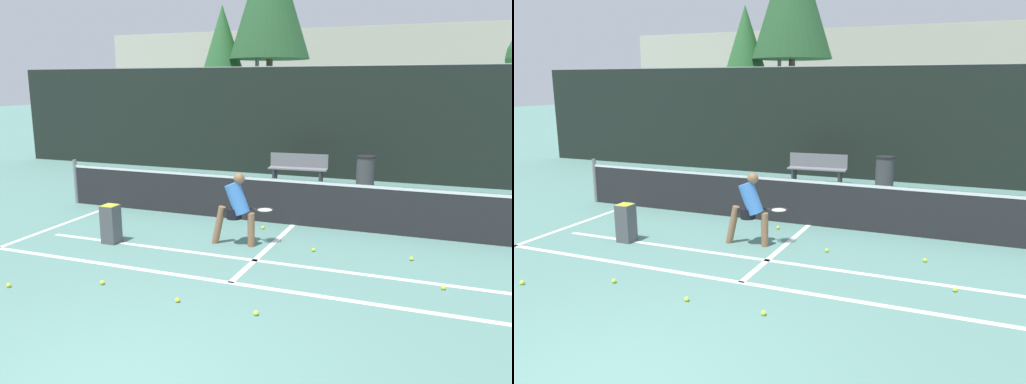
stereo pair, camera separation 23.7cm
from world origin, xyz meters
The scene contains 22 objects.
court_baseline_near centered at (0.00, 2.95, 0.00)m, with size 11.00×0.10×0.01m, color white.
court_service_line centered at (0.00, 3.97, 0.00)m, with size 8.25×0.10×0.01m, color white.
court_center_mark centered at (0.00, 4.59, 0.00)m, with size 0.10×3.28×0.01m, color white.
court_sideline_left centered at (-4.51, 4.59, 0.00)m, with size 0.10×4.28×0.01m, color white.
net centered at (0.00, 6.23, 0.51)m, with size 11.09×0.09×1.07m.
fence_back centered at (0.00, 11.65, 1.69)m, with size 24.00×0.06×3.38m.
player_practicing centered at (-0.59, 4.62, 0.72)m, with size 1.12×0.58×1.34m.
tennis_ball_scattered_0 centered at (-1.72, 2.23, 0.03)m, with size 0.07×0.07×0.07m, color #D1E033.
tennis_ball_scattered_1 centered at (-0.40, 2.09, 0.03)m, with size 0.07×0.07×0.07m, color #D1E033.
tennis_ball_scattered_4 centered at (0.72, 2.10, 0.03)m, with size 0.07×0.07×0.07m, color #D1E033.
tennis_ball_scattered_5 centered at (0.80, 4.74, 0.03)m, with size 0.07×0.07×0.07m, color #D1E033.
tennis_ball_scattered_6 centered at (2.94, 3.78, 0.03)m, with size 0.07×0.07×0.07m, color #D1E033.
tennis_ball_scattered_7 centered at (-0.48, 5.72, 0.03)m, with size 0.07×0.07×0.07m, color #D1E033.
tennis_ball_scattered_8 centered at (2.43, 4.87, 0.03)m, with size 0.07×0.07×0.07m, color #D1E033.
tennis_ball_scattered_9 centered at (-2.92, 1.68, 0.03)m, with size 0.07×0.07×0.07m, color #D1E033.
ball_hopper centered at (-2.80, 3.93, 0.37)m, with size 0.28×0.28×0.71m.
courtside_bench centered at (-1.12, 10.52, 0.47)m, with size 1.73×0.51×0.86m.
trash_bin centered at (0.84, 10.42, 0.46)m, with size 0.52×0.52×0.92m.
parked_car centered at (-4.13, 14.51, 0.56)m, with size 1.86×4.45×1.34m.
floodlight_mast centered at (-4.89, 17.21, 4.99)m, with size 1.10×0.24×7.74m.
tree_east centered at (-6.76, 17.83, 4.40)m, with size 2.35×2.35×6.26m.
building_far centered at (0.00, 26.63, 2.98)m, with size 36.00×2.40×5.95m, color beige.
Camera 2 is at (2.99, -3.27, 2.88)m, focal length 35.00 mm.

